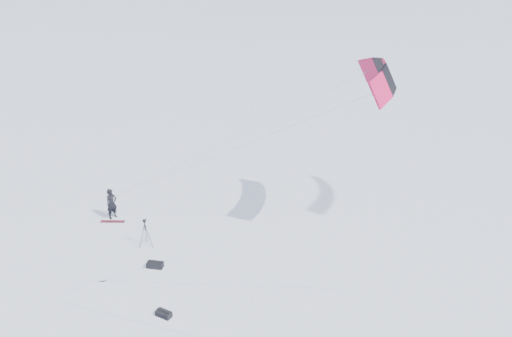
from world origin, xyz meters
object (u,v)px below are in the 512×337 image
at_px(snowkiter, 113,218).
at_px(snowboard, 113,221).
at_px(tripod, 145,229).
at_px(gear_bag_a, 155,265).
at_px(gear_bag_b, 164,314).

distance_m(snowkiter, snowboard, 0.52).
xyz_separation_m(tripod, gear_bag_a, (1.46, -1.66, -0.86)).
bearing_deg(gear_bag_b, tripod, 137.54).
bearing_deg(snowboard, snowkiter, 101.99).
bearing_deg(snowboard, tripod, -45.17).
distance_m(snowkiter, tripod, 4.26).
distance_m(snowkiter, gear_bag_b, 10.01).
bearing_deg(snowboard, gear_bag_a, -53.05).
relative_size(snowboard, tripod, 0.88).
bearing_deg(gear_bag_a, snowkiter, 134.14).
bearing_deg(tripod, gear_bag_b, -46.92).
xyz_separation_m(snowboard, gear_bag_b, (6.93, -6.52, 0.12)).
bearing_deg(tripod, snowboard, 158.25).
distance_m(snowboard, gear_bag_b, 9.51).
distance_m(tripod, gear_bag_a, 2.37).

